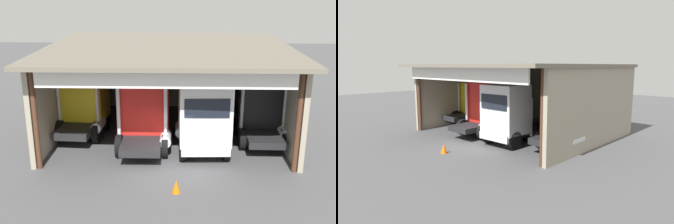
# 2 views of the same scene
# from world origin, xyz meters

# --- Properties ---
(ground_plane) EXTENTS (80.00, 80.00, 0.00)m
(ground_plane) POSITION_xyz_m (0.00, 0.00, 0.00)
(ground_plane) COLOR #4C4C4F
(ground_plane) RESTS_ON ground
(workshop_shed) EXTENTS (12.75, 11.52, 5.01)m
(workshop_shed) POSITION_xyz_m (0.00, 5.79, 3.51)
(workshop_shed) COLOR #9E937F
(workshop_shed) RESTS_ON ground
(truck_yellow_left_bay) EXTENTS (2.59, 4.35, 3.52)m
(truck_yellow_left_bay) POSITION_xyz_m (-4.71, 4.81, 1.85)
(truck_yellow_left_bay) COLOR yellow
(truck_yellow_left_bay) RESTS_ON ground
(truck_red_right_bay) EXTENTS (2.72, 4.20, 3.75)m
(truck_red_right_bay) POSITION_xyz_m (-1.21, 2.93, 1.96)
(truck_red_right_bay) COLOR red
(truck_red_right_bay) RESTS_ON ground
(truck_white_center_right_bay) EXTENTS (2.71, 4.83, 3.78)m
(truck_white_center_right_bay) POSITION_xyz_m (1.78, 2.01, 1.94)
(truck_white_center_right_bay) COLOR white
(truck_white_center_right_bay) RESTS_ON ground
(truck_black_center_left_bay) EXTENTS (2.57, 4.18, 3.66)m
(truck_black_center_left_bay) POSITION_xyz_m (4.90, 4.06, 1.91)
(truck_black_center_left_bay) COLOR black
(truck_black_center_left_bay) RESTS_ON ground
(oil_drum) EXTENTS (0.58, 0.58, 0.92)m
(oil_drum) POSITION_xyz_m (-3.02, 9.62, 0.46)
(oil_drum) COLOR #194CB2
(oil_drum) RESTS_ON ground
(tool_cart) EXTENTS (0.90, 0.60, 1.00)m
(tool_cart) POSITION_xyz_m (-4.66, 9.26, 0.50)
(tool_cart) COLOR black
(tool_cart) RESTS_ON ground
(traffic_cone) EXTENTS (0.36, 0.36, 0.56)m
(traffic_cone) POSITION_xyz_m (0.50, -1.97, 0.28)
(traffic_cone) COLOR orange
(traffic_cone) RESTS_ON ground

